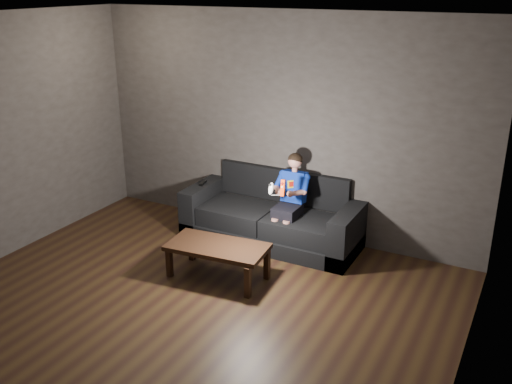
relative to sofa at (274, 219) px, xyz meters
The scene contains 10 objects.
floor 2.21m from the sofa, 91.52° to the right, with size 5.00×5.00×0.00m, color black.
back_wall 1.12m from the sofa, 100.89° to the left, with size 5.00×0.04×2.70m, color #373230.
right_wall 3.46m from the sofa, 41.98° to the right, with size 0.04×5.00×2.70m, color #373230.
ceiling 3.28m from the sofa, 91.52° to the right, with size 5.00×5.00×0.02m, color silver.
sofa is the anchor object (origin of this frame).
child 0.48m from the sofa, 14.40° to the right, with size 0.41×0.50×1.01m.
wii_remote_red 0.82m from the sofa, 54.67° to the right, with size 0.05×0.07×0.19m.
nunchuk_white 0.74m from the sofa, 68.69° to the right, with size 0.07×0.10×0.15m.
wii_remote_black 1.02m from the sofa, behind, with size 0.07×0.17×0.03m.
coffee_table 1.15m from the sofa, 95.41° to the right, with size 1.10×0.62×0.38m.
Camera 1 is at (2.83, -3.55, 3.02)m, focal length 40.00 mm.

